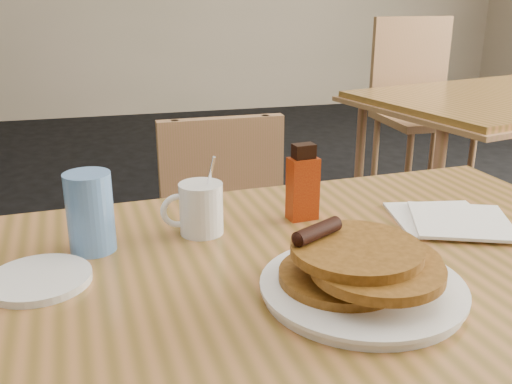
# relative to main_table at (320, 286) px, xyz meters

# --- Properties ---
(main_table) EXTENTS (1.26, 0.89, 0.75)m
(main_table) POSITION_rel_main_table_xyz_m (0.00, 0.00, 0.00)
(main_table) COLOR #AE723D
(main_table) RESTS_ON floor
(neighbor_table) EXTENTS (1.44, 1.12, 0.75)m
(neighbor_table) POSITION_rel_main_table_xyz_m (1.40, 1.32, 0.00)
(neighbor_table) COLOR #AE723D
(neighbor_table) RESTS_ON floor
(chair_main_far) EXTENTS (0.38, 0.38, 0.83)m
(chair_main_far) POSITION_rel_main_table_xyz_m (0.00, 0.72, -0.22)
(chair_main_far) COLOR #A7714F
(chair_main_far) RESTS_ON floor
(chair_neighbor_far) EXTENTS (0.48, 0.48, 1.04)m
(chair_neighbor_far) POSITION_rel_main_table_xyz_m (1.40, 2.08, -0.08)
(chair_neighbor_far) COLOR #A7714F
(chair_neighbor_far) RESTS_ON floor
(pancake_plate) EXTENTS (0.30, 0.30, 0.10)m
(pancake_plate) POSITION_rel_main_table_xyz_m (0.02, -0.11, 0.07)
(pancake_plate) COLOR white
(pancake_plate) RESTS_ON main_table
(coffee_mug) EXTENTS (0.11, 0.08, 0.15)m
(coffee_mug) POSITION_rel_main_table_xyz_m (-0.17, 0.18, 0.09)
(coffee_mug) COLOR white
(coffee_mug) RESTS_ON main_table
(syrup_bottle) EXTENTS (0.06, 0.04, 0.15)m
(syrup_bottle) POSITION_rel_main_table_xyz_m (0.04, 0.19, 0.11)
(syrup_bottle) COLOR maroon
(syrup_bottle) RESTS_ON main_table
(napkin_stack) EXTENTS (0.24, 0.25, 0.01)m
(napkin_stack) POSITION_rel_main_table_xyz_m (0.30, 0.10, 0.05)
(napkin_stack) COLOR white
(napkin_stack) RESTS_ON main_table
(blue_tumbler) EXTENTS (0.09, 0.09, 0.14)m
(blue_tumbler) POSITION_rel_main_table_xyz_m (-0.36, 0.15, 0.11)
(blue_tumbler) COLOR #5B8DD5
(blue_tumbler) RESTS_ON main_table
(side_saucer) EXTENTS (0.18, 0.18, 0.01)m
(side_saucer) POSITION_rel_main_table_xyz_m (-0.44, 0.05, 0.05)
(side_saucer) COLOR white
(side_saucer) RESTS_ON main_table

